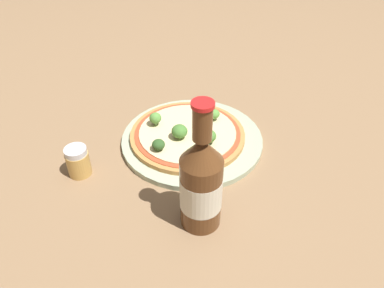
{
  "coord_description": "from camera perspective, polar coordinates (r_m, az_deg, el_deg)",
  "views": [
    {
      "loc": [
        0.6,
        -0.22,
        0.49
      ],
      "look_at": [
        0.1,
        -0.04,
        0.06
      ],
      "focal_mm": 35.0,
      "sensor_mm": 36.0,
      "label": 1
    }
  ],
  "objects": [
    {
      "name": "broccoli_floret_2",
      "position": [
        0.74,
        2.59,
        1.2
      ],
      "size": [
        0.03,
        0.03,
        0.03
      ],
      "color": "#6B8E51",
      "rests_on": "pizza"
    },
    {
      "name": "pepper_shaker",
      "position": [
        0.73,
        -16.98,
        -2.55
      ],
      "size": [
        0.04,
        0.04,
        0.06
      ],
      "color": "tan",
      "rests_on": "ground_plane"
    },
    {
      "name": "plate",
      "position": [
        0.79,
        0.01,
        0.7
      ],
      "size": [
        0.3,
        0.3,
        0.01
      ],
      "color": "#A3B293",
      "rests_on": "ground_plane"
    },
    {
      "name": "broccoli_floret_5",
      "position": [
        0.73,
        -5.14,
        -0.09
      ],
      "size": [
        0.03,
        0.03,
        0.02
      ],
      "color": "#6B8E51",
      "rests_on": "pizza"
    },
    {
      "name": "broccoli_floret_1",
      "position": [
        0.82,
        1.59,
        4.86
      ],
      "size": [
        0.02,
        0.02,
        0.02
      ],
      "color": "#6B8E51",
      "rests_on": "pizza"
    },
    {
      "name": "broccoli_floret_4",
      "position": [
        0.79,
        -5.61,
        3.95
      ],
      "size": [
        0.03,
        0.03,
        0.03
      ],
      "color": "#6B8E51",
      "rests_on": "pizza"
    },
    {
      "name": "broccoli_floret_0",
      "position": [
        0.75,
        -1.92,
        1.95
      ],
      "size": [
        0.03,
        0.03,
        0.03
      ],
      "color": "#6B8E51",
      "rests_on": "pizza"
    },
    {
      "name": "pizza",
      "position": [
        0.78,
        -0.68,
        1.51
      ],
      "size": [
        0.24,
        0.24,
        0.01
      ],
      "color": "#B77F42",
      "rests_on": "plate"
    },
    {
      "name": "ground_plane",
      "position": [
        0.81,
        0.19,
        1.23
      ],
      "size": [
        3.0,
        3.0,
        0.0
      ],
      "primitive_type": "plane",
      "color": "#846647"
    },
    {
      "name": "broccoli_floret_3",
      "position": [
        0.81,
        3.39,
        4.6
      ],
      "size": [
        0.02,
        0.02,
        0.02
      ],
      "color": "#6B8E51",
      "rests_on": "pizza"
    },
    {
      "name": "beer_bottle",
      "position": [
        0.58,
        1.4,
        -5.94
      ],
      "size": [
        0.07,
        0.07,
        0.23
      ],
      "color": "#563319",
      "rests_on": "ground_plane"
    }
  ]
}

